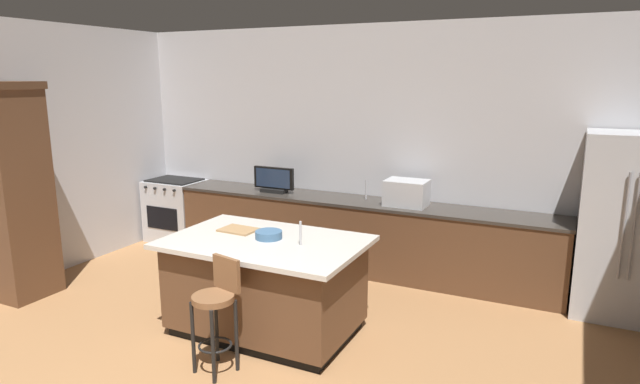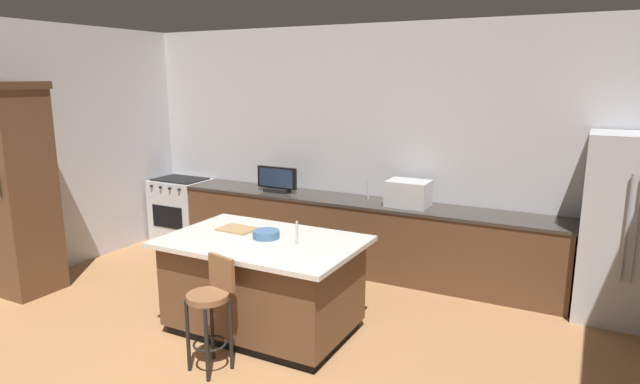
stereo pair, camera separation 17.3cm
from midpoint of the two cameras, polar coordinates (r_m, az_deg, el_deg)
wall_back at (r=6.77m, az=6.46°, el=4.74°), size 7.14×0.12×2.99m
wall_left at (r=7.12m, az=-27.25°, el=3.83°), size 0.12×4.82×2.99m
counter_back at (r=6.66m, az=4.81°, el=-4.62°), size 4.88×0.62×0.89m
kitchen_island at (r=5.10m, az=-5.08°, el=-9.78°), size 1.80×1.19×0.90m
refrigerator at (r=6.02m, az=30.76°, el=-3.42°), size 0.84×0.74×1.85m
range_oven at (r=8.14m, az=-13.95°, el=-1.77°), size 0.78×0.63×0.91m
cabinet_tower at (r=6.59m, az=-28.69°, el=0.50°), size 0.55×0.64×2.32m
microwave at (r=6.30m, az=10.17°, el=-0.15°), size 0.48×0.36×0.30m
tv_monitor at (r=6.97m, az=-3.91°, el=1.22°), size 0.57×0.16×0.33m
sink_faucet_back at (r=6.57m, az=5.92°, el=0.23°), size 0.02×0.02×0.24m
sink_faucet_island at (r=4.74m, az=-1.43°, el=-4.41°), size 0.02×0.02×0.22m
bar_stool_center at (r=4.49m, az=-10.40°, el=-11.72°), size 0.35×0.37×0.95m
fruit_bowl at (r=4.98m, az=-4.78°, el=-4.52°), size 0.25×0.25×0.07m
tv_remote at (r=5.04m, az=-5.47°, el=-4.62°), size 0.05×0.17×0.02m
cutting_board at (r=5.27m, az=-7.90°, el=-3.94°), size 0.36×0.27×0.02m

